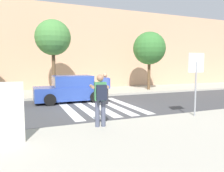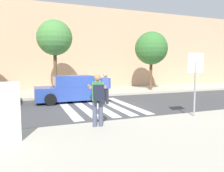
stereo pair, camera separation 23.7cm
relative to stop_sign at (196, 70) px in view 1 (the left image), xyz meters
name	(u,v)px [view 1 (the left image)]	position (x,y,z in m)	size (l,w,h in m)	color
ground_plane	(100,107)	(-2.74, 3.73, -1.96)	(120.00, 120.00, 0.00)	#424244
sidewalk_near	(181,149)	(-2.74, -2.47, -1.89)	(60.00, 6.00, 0.14)	#B2AD9E
sidewalk_far	(74,92)	(-2.74, 9.73, -1.89)	(60.00, 4.80, 0.14)	#B2AD9E
building_facade_far	(63,49)	(-2.74, 14.13, 1.69)	(56.00, 4.00, 7.29)	tan
crosswalk_stripe_0	(68,109)	(-4.34, 3.93, -1.96)	(0.44, 5.20, 0.01)	silver
crosswalk_stripe_1	(84,108)	(-3.54, 3.93, -1.96)	(0.44, 5.20, 0.01)	silver
crosswalk_stripe_2	(98,107)	(-2.74, 3.93, -1.96)	(0.44, 5.20, 0.01)	silver
crosswalk_stripe_3	(113,106)	(-1.94, 3.93, -1.96)	(0.44, 5.20, 0.01)	silver
crosswalk_stripe_4	(126,104)	(-1.14, 3.93, -1.96)	(0.44, 5.20, 0.01)	silver
stop_sign	(196,70)	(0.00, 0.00, 0.00)	(0.76, 0.08, 2.50)	gray
photographer_with_backpack	(100,96)	(-4.03, -0.07, -0.79)	(0.67, 0.90, 1.72)	#474C60
pedestrian_crossing	(105,87)	(-2.17, 4.47, -0.99)	(0.56, 0.33, 1.72)	#232328
parked_car_blue	(71,90)	(-3.73, 6.03, -1.23)	(4.10, 1.92, 1.55)	#284293
street_tree_center	(53,38)	(-4.33, 8.85, 2.06)	(2.43, 2.43, 5.12)	brown
street_tree_east	(149,48)	(3.32, 8.78, 1.56)	(2.67, 2.67, 4.73)	brown
advertising_board	(1,114)	(-6.90, -0.62, -1.02)	(1.10, 0.11, 1.60)	beige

